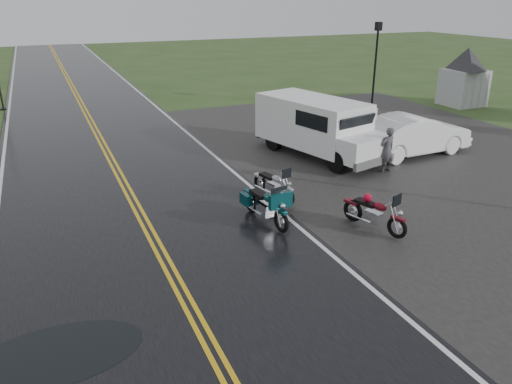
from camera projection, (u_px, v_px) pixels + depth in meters
ground at (176, 283)px, 11.04m from camera, size 120.00×120.00×0.00m
road at (109, 157)px, 19.55m from camera, size 8.00×100.00×0.04m
parking_pad at (418, 158)px, 19.38m from camera, size 14.00×24.00×0.03m
visitor_center at (467, 62)px, 27.80m from camera, size 16.00×10.00×4.80m
motorcycle_red at (398, 220)px, 12.76m from camera, size 1.28×2.10×1.17m
motorcycle_teal at (281, 213)px, 13.06m from camera, size 1.03×2.21×1.26m
motorcycle_silver at (288, 190)px, 14.79m from camera, size 1.09×2.00×1.12m
van_white at (338, 142)px, 17.40m from camera, size 3.53×6.13×2.27m
person_at_van at (387, 151)px, 17.61m from camera, size 0.64×0.47×1.61m
sedan_white at (413, 135)px, 19.55m from camera, size 4.90×1.96×1.58m
lamp_post_far_right at (375, 66)px, 26.88m from camera, size 0.40×0.40×4.65m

